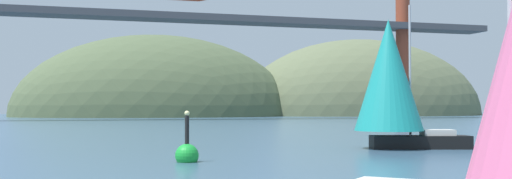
# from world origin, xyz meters

# --- Properties ---
(headland_center) EXTENTS (68.38, 44.00, 39.49)m
(headland_center) POSITION_xyz_m (5.00, 135.00, 0.00)
(headland_center) COLOR #4C5B3D
(headland_center) RESTS_ON ground_plane
(headland_right) EXTENTS (68.54, 44.00, 40.66)m
(headland_right) POSITION_xyz_m (60.00, 135.00, 0.00)
(headland_right) COLOR #5B6647
(headland_right) RESTS_ON ground_plane
(suspension_bridge) EXTENTS (134.21, 6.00, 40.99)m
(suspension_bridge) POSITION_xyz_m (0.00, 95.00, 19.43)
(suspension_bridge) COLOR brown
(suspension_bridge) RESTS_ON ground_plane
(sailboat_teal_sail) EXTENTS (7.49, 5.15, 8.77)m
(sailboat_teal_sail) POSITION_xyz_m (2.93, 17.58, 4.22)
(sailboat_teal_sail) COLOR black
(sailboat_teal_sail) RESTS_ON ground_plane
(channel_buoy) EXTENTS (1.10, 1.10, 2.64)m
(channel_buoy) POSITION_xyz_m (-10.55, 12.54, 0.37)
(channel_buoy) COLOR green
(channel_buoy) RESTS_ON ground_plane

